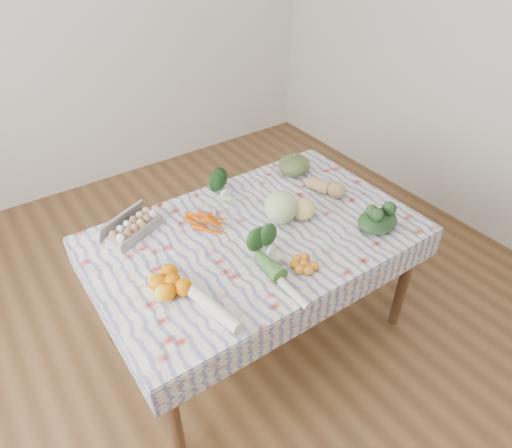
# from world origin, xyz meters

# --- Properties ---
(ground) EXTENTS (4.50, 4.50, 0.00)m
(ground) POSITION_xyz_m (0.00, 0.00, 0.00)
(ground) COLOR brown
(ground) RESTS_ON ground
(wall_back) EXTENTS (4.00, 0.04, 2.80)m
(wall_back) POSITION_xyz_m (0.00, 2.25, 1.40)
(wall_back) COLOR silver
(wall_back) RESTS_ON ground
(dining_table) EXTENTS (1.60, 1.00, 0.75)m
(dining_table) POSITION_xyz_m (0.00, 0.00, 0.68)
(dining_table) COLOR brown
(dining_table) RESTS_ON ground
(tablecloth) EXTENTS (1.66, 1.06, 0.01)m
(tablecloth) POSITION_xyz_m (0.00, 0.00, 0.76)
(tablecloth) COLOR silver
(tablecloth) RESTS_ON dining_table
(egg_carton) EXTENTS (0.32, 0.23, 0.08)m
(egg_carton) POSITION_xyz_m (-0.52, 0.34, 0.80)
(egg_carton) COLOR #959591
(egg_carton) RESTS_ON tablecloth
(carrot_bunch) EXTENTS (0.25, 0.23, 0.04)m
(carrot_bunch) POSITION_xyz_m (-0.17, 0.20, 0.78)
(carrot_bunch) COLOR #C64802
(carrot_bunch) RESTS_ON tablecloth
(kale_bunch) EXTENTS (0.16, 0.15, 0.14)m
(kale_bunch) POSITION_xyz_m (0.03, 0.40, 0.83)
(kale_bunch) COLOR black
(kale_bunch) RESTS_ON tablecloth
(kabocha_squash) EXTENTS (0.22, 0.22, 0.13)m
(kabocha_squash) POSITION_xyz_m (0.53, 0.35, 0.82)
(kabocha_squash) COLOR #475A2C
(kabocha_squash) RESTS_ON tablecloth
(cabbage) EXTENTS (0.21, 0.21, 0.18)m
(cabbage) POSITION_xyz_m (0.17, 0.01, 0.85)
(cabbage) COLOR #AAC687
(cabbage) RESTS_ON tablecloth
(butternut_squash) EXTENTS (0.18, 0.24, 0.10)m
(butternut_squash) POSITION_xyz_m (0.55, 0.07, 0.81)
(butternut_squash) COLOR tan
(butternut_squash) RESTS_ON tablecloth
(orange_cluster) EXTENTS (0.27, 0.27, 0.08)m
(orange_cluster) POSITION_xyz_m (-0.53, -0.11, 0.80)
(orange_cluster) COLOR orange
(orange_cluster) RESTS_ON tablecloth
(broccoli) EXTENTS (0.17, 0.17, 0.10)m
(broccoli) POSITION_xyz_m (-0.07, -0.15, 0.81)
(broccoli) COLOR #1B4218
(broccoli) RESTS_ON tablecloth
(mandarin_cluster) EXTENTS (0.17, 0.17, 0.05)m
(mandarin_cluster) POSITION_xyz_m (0.04, -0.34, 0.79)
(mandarin_cluster) COLOR orange
(mandarin_cluster) RESTS_ON tablecloth
(grapefruit) EXTENTS (0.13, 0.13, 0.12)m
(grapefruit) POSITION_xyz_m (0.28, -0.04, 0.82)
(grapefruit) COLOR #F0E374
(grapefruit) RESTS_ON tablecloth
(spinach_bag) EXTENTS (0.25, 0.21, 0.10)m
(spinach_bag) POSITION_xyz_m (0.54, -0.33, 0.81)
(spinach_bag) COLOR #173115
(spinach_bag) RESTS_ON tablecloth
(daikon) EXTENTS (0.13, 0.41, 0.06)m
(daikon) POSITION_xyz_m (-0.46, -0.31, 0.79)
(daikon) COLOR silver
(daikon) RESTS_ON tablecloth
(leek) EXTENTS (0.04, 0.37, 0.04)m
(leek) POSITION_xyz_m (-0.12, -0.37, 0.78)
(leek) COLOR beige
(leek) RESTS_ON tablecloth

